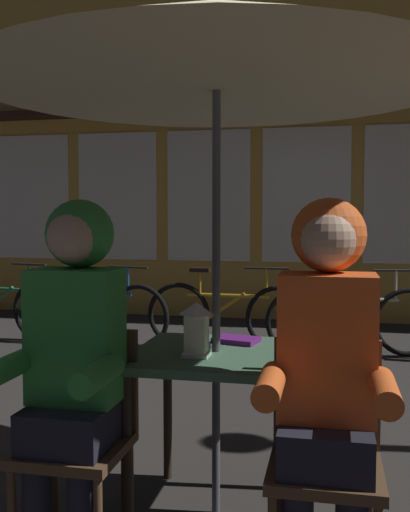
{
  "coord_description": "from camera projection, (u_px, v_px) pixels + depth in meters",
  "views": [
    {
      "loc": [
        0.49,
        -2.53,
        1.33
      ],
      "look_at": [
        0.0,
        -0.24,
        1.18
      ],
      "focal_mm": 41.7,
      "sensor_mm": 36.0,
      "label": 1
    }
  ],
  "objects": [
    {
      "name": "chair_right",
      "position": [
        326.0,
        447.0,
        2.17
      ],
      "size": [
        0.4,
        0.4,
        0.87
      ],
      "color": "#513823",
      "rests_on": "ground_plane"
    },
    {
      "name": "chair_left",
      "position": [
        81.0,
        428.0,
        2.37
      ],
      "size": [
        0.4,
        0.4,
        0.87
      ],
      "color": "#513823",
      "rests_on": "ground_plane"
    },
    {
      "name": "cafe_table",
      "position": [
        216.0,
        374.0,
        2.62
      ],
      "size": [
        0.72,
        0.72,
        0.74
      ],
      "color": "#42664C",
      "rests_on": "ground_plane"
    },
    {
      "name": "bicycle_third",
      "position": [
        227.0,
        315.0,
        5.94
      ],
      "size": [
        1.68,
        0.1,
        0.84
      ],
      "color": "black",
      "rests_on": "ground_plane"
    },
    {
      "name": "shopfront_building",
      "position": [
        308.0,
        81.0,
        7.69
      ],
      "size": [
        10.0,
        0.93,
        6.2
      ],
      "color": "gold",
      "rests_on": "ground_plane"
    },
    {
      "name": "patio_umbrella",
      "position": [
        217.0,
        46.0,
        2.53
      ],
      "size": [
        2.1,
        2.1,
        2.31
      ],
      "color": "#4C4C51",
      "rests_on": "ground_plane"
    },
    {
      "name": "lantern",
      "position": [
        197.0,
        328.0,
        2.52
      ],
      "size": [
        0.11,
        0.11,
        0.23
      ],
      "color": "white",
      "rests_on": "cafe_table"
    },
    {
      "name": "bicycle_nearest",
      "position": [
        0.0,
        307.0,
        6.49
      ],
      "size": [
        1.66,
        0.36,
        0.84
      ],
      "color": "black",
      "rests_on": "ground_plane"
    },
    {
      "name": "person_right_hooded",
      "position": [
        327.0,
        354.0,
        2.09
      ],
      "size": [
        0.45,
        0.56,
        1.4
      ],
      "color": "black",
      "rests_on": "ground_plane"
    },
    {
      "name": "person_left_hooded",
      "position": [
        73.0,
        342.0,
        2.29
      ],
      "size": [
        0.45,
        0.56,
        1.4
      ],
      "color": "black",
      "rests_on": "ground_plane"
    },
    {
      "name": "bicycle_second",
      "position": [
        95.0,
        312.0,
        6.13
      ],
      "size": [
        1.67,
        0.32,
        0.84
      ],
      "color": "black",
      "rests_on": "ground_plane"
    },
    {
      "name": "bicycle_fourth",
      "position": [
        354.0,
        320.0,
        5.64
      ],
      "size": [
        1.66,
        0.35,
        0.84
      ],
      "color": "black",
      "rests_on": "ground_plane"
    },
    {
      "name": "book",
      "position": [
        236.0,
        340.0,
        2.79
      ],
      "size": [
        0.23,
        0.18,
        0.02
      ],
      "primitive_type": "cube",
      "rotation": [
        0.0,
        0.0,
        -0.25
      ],
      "color": "#661E7A",
      "rests_on": "cafe_table"
    }
  ]
}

